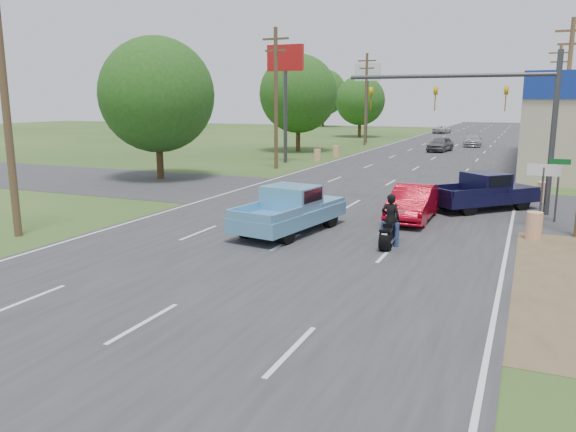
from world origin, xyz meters
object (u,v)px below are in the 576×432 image
at_px(navy_pickup, 485,191).
at_px(distant_car_silver, 473,140).
at_px(red_convertible, 413,203).
at_px(motorcycle, 390,232).
at_px(blue_pickup, 292,209).
at_px(distant_car_grey, 440,144).
at_px(rider, 390,222).
at_px(distant_car_white, 442,130).

distance_m(navy_pickup, distant_car_silver, 38.12).
bearing_deg(navy_pickup, red_convertible, -81.16).
bearing_deg(motorcycle, distant_car_silver, 90.81).
bearing_deg(distant_car_silver, blue_pickup, -96.00).
height_order(blue_pickup, distant_car_grey, blue_pickup).
distance_m(rider, distant_car_grey, 38.36).
bearing_deg(red_convertible, distant_car_grey, 96.44).
bearing_deg(distant_car_silver, motorcycle, -91.06).
bearing_deg(red_convertible, blue_pickup, -134.68).
bearing_deg(red_convertible, distant_car_white, 97.11).
distance_m(rider, blue_pickup, 4.02).
xyz_separation_m(motorcycle, distant_car_white, (-8.48, 70.63, 0.08)).
bearing_deg(motorcycle, navy_pickup, 72.49).
bearing_deg(motorcycle, distant_car_white, 95.55).
xyz_separation_m(red_convertible, rider, (0.13, -4.60, 0.13)).
relative_size(motorcycle, navy_pickup, 0.45).
height_order(rider, distant_car_white, rider).
relative_size(rider, blue_pickup, 0.31).
height_order(red_convertible, navy_pickup, navy_pickup).
height_order(motorcycle, distant_car_silver, distant_car_silver).
height_order(motorcycle, distant_car_grey, distant_car_grey).
xyz_separation_m(blue_pickup, distant_car_grey, (-0.02, 37.44, -0.17)).
distance_m(motorcycle, distant_car_silver, 46.32).
distance_m(motorcycle, blue_pickup, 4.05).
xyz_separation_m(distant_car_silver, distant_car_white, (-6.78, 24.34, -0.08)).
relative_size(rider, distant_car_silver, 0.37).
relative_size(blue_pickup, distant_car_grey, 1.32).
bearing_deg(distant_car_silver, navy_pickup, -86.93).
height_order(red_convertible, rider, rider).
distance_m(red_convertible, motorcycle, 4.67).
bearing_deg(navy_pickup, distant_car_white, 143.34).
xyz_separation_m(blue_pickup, navy_pickup, (6.40, 7.62, -0.04)).
xyz_separation_m(rider, distant_car_silver, (-1.70, 46.23, -0.20)).
distance_m(red_convertible, rider, 4.60).
xyz_separation_m(motorcycle, rider, (-0.00, 0.06, 0.36)).
xyz_separation_m(red_convertible, distant_car_grey, (-3.85, 33.55, -0.01)).
bearing_deg(blue_pickup, distant_car_white, 102.91).
distance_m(blue_pickup, distant_car_grey, 37.44).
distance_m(red_convertible, navy_pickup, 4.53).
height_order(rider, distant_car_grey, rider).
bearing_deg(distant_car_white, motorcycle, 105.49).
xyz_separation_m(blue_pickup, distant_car_white, (-4.52, 69.85, -0.30)).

